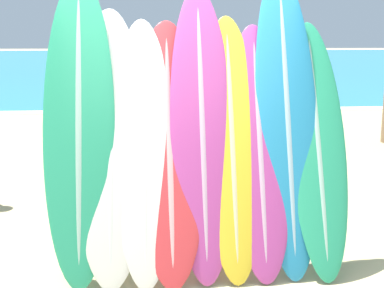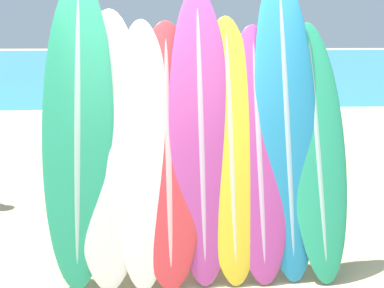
{
  "view_description": "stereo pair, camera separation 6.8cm",
  "coord_description": "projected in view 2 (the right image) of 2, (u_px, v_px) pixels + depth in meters",
  "views": [
    {
      "loc": [
        -0.35,
        -3.72,
        1.95
      ],
      "look_at": [
        0.12,
        1.31,
        0.92
      ],
      "focal_mm": 50.0,
      "sensor_mm": 36.0,
      "label": 1
    },
    {
      "loc": [
        -0.29,
        -3.73,
        1.95
      ],
      "look_at": [
        0.12,
        1.31,
        0.92
      ],
      "focal_mm": 50.0,
      "sensor_mm": 36.0,
      "label": 2
    }
  ],
  "objects": [
    {
      "name": "surfboard_slot_8",
      "position": [
        317.0,
        147.0,
        4.46
      ],
      "size": [
        0.49,
        0.93,
        2.08
      ],
      "color": "#289E70",
      "rests_on": "ground_plane"
    },
    {
      "name": "surfboard_slot_5",
      "position": [
        231.0,
        145.0,
        4.4
      ],
      "size": [
        0.49,
        0.89,
        2.13
      ],
      "color": "yellow",
      "rests_on": "ground_plane"
    },
    {
      "name": "surfboard_slot_3",
      "position": [
        168.0,
        148.0,
        4.37
      ],
      "size": [
        0.58,
        0.97,
        2.09
      ],
      "color": "red",
      "rests_on": "ground_plane"
    },
    {
      "name": "surfboard_slot_1",
      "position": [
        109.0,
        143.0,
        4.34
      ],
      "size": [
        0.59,
        0.93,
        2.19
      ],
      "color": "silver",
      "rests_on": "ground_plane"
    },
    {
      "name": "surfboard_slot_6",
      "position": [
        258.0,
        149.0,
        4.41
      ],
      "size": [
        0.51,
        0.86,
        2.06
      ],
      "color": "#B23D8E",
      "rests_on": "ground_plane"
    },
    {
      "name": "person_far_right",
      "position": [
        127.0,
        87.0,
        11.65
      ],
      "size": [
        0.26,
        0.24,
        1.54
      ],
      "rotation": [
        0.0,
        0.0,
        5.71
      ],
      "color": "beige",
      "rests_on": "ground_plane"
    },
    {
      "name": "surfboard_slot_0",
      "position": [
        78.0,
        126.0,
        4.32
      ],
      "size": [
        0.58,
        0.94,
        2.47
      ],
      "color": "#289E70",
      "rests_on": "ground_plane"
    },
    {
      "name": "ocean_water",
      "position": [
        152.0,
        60.0,
        42.68
      ],
      "size": [
        120.0,
        60.0,
        0.01
      ],
      "color": "teal",
      "rests_on": "ground_plane"
    },
    {
      "name": "person_far_left",
      "position": [
        210.0,
        94.0,
        10.02
      ],
      "size": [
        0.21,
        0.27,
        1.59
      ],
      "rotation": [
        0.0,
        0.0,
        4.84
      ],
      "color": "beige",
      "rests_on": "ground_plane"
    },
    {
      "name": "surfboard_slot_2",
      "position": [
        142.0,
        148.0,
        4.35
      ],
      "size": [
        0.51,
        0.95,
        2.1
      ],
      "color": "silver",
      "rests_on": "ground_plane"
    },
    {
      "name": "surfboard_rack",
      "position": [
        200.0,
        214.0,
        4.46
      ],
      "size": [
        2.29,
        0.04,
        0.9
      ],
      "color": "#47474C",
      "rests_on": "ground_plane"
    },
    {
      "name": "person_mid_beach",
      "position": [
        246.0,
        123.0,
        6.25
      ],
      "size": [
        0.24,
        0.29,
        1.73
      ],
      "rotation": [
        0.0,
        0.0,
        1.94
      ],
      "color": "#846047",
      "rests_on": "ground_plane"
    },
    {
      "name": "surfboard_slot_7",
      "position": [
        286.0,
        119.0,
        4.46
      ],
      "size": [
        0.52,
        0.96,
        2.53
      ],
      "color": "teal",
      "rests_on": "ground_plane"
    },
    {
      "name": "surfboard_slot_4",
      "position": [
        201.0,
        130.0,
        4.39
      ],
      "size": [
        0.53,
        0.95,
        2.37
      ],
      "color": "#B23D8E",
      "rests_on": "ground_plane"
    }
  ]
}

